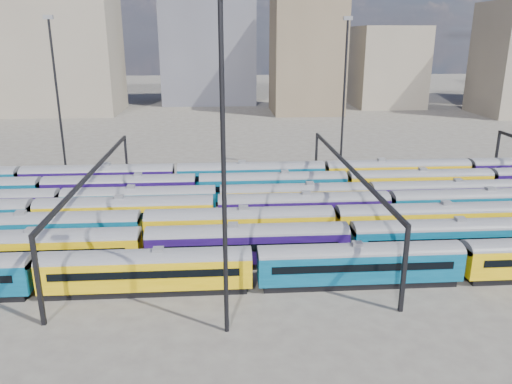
{
  "coord_description": "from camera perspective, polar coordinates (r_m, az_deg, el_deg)",
  "views": [
    {
      "loc": [
        -5.11,
        -57.02,
        22.73
      ],
      "look_at": [
        -0.7,
        5.56,
        3.0
      ],
      "focal_mm": 35.0,
      "sensor_mm": 36.0,
      "label": 1
    }
  ],
  "objects": [
    {
      "name": "ground",
      "position": [
        61.59,
        1.02,
        -4.2
      ],
      "size": [
        500.0,
        500.0,
        0.0
      ],
      "primitive_type": "plane",
      "color": "#45403A",
      "rests_on": "ground"
    },
    {
      "name": "rake_1",
      "position": [
        51.16,
        -0.94,
        -5.57
      ],
      "size": [
        147.24,
        3.08,
        5.18
      ],
      "color": "black",
      "rests_on": "ground"
    },
    {
      "name": "mast_2",
      "position": [
        36.1,
        -3.74,
        3.38
      ],
      "size": [
        1.4,
        0.5,
        25.6
      ],
      "color": "black",
      "rests_on": "ground"
    },
    {
      "name": "rake_4",
      "position": [
        65.89,
        4.38,
        -0.4
      ],
      "size": [
        99.79,
        2.92,
        4.92
      ],
      "color": "black",
      "rests_on": "ground"
    },
    {
      "name": "rake_6",
      "position": [
        76.3,
        7.87,
        2.22
      ],
      "size": [
        133.98,
        3.27,
        5.51
      ],
      "color": "black",
      "rests_on": "ground"
    },
    {
      "name": "gantry_1",
      "position": [
        61.05,
        -18.0,
        1.45
      ],
      "size": [
        0.35,
        40.35,
        8.03
      ],
      "color": "black",
      "rests_on": "ground"
    },
    {
      "name": "mast_3",
      "position": [
        83.94,
        10.05,
        11.21
      ],
      "size": [
        1.4,
        0.5,
        25.6
      ],
      "color": "black",
      "rests_on": "ground"
    },
    {
      "name": "mast_1",
      "position": [
        83.31,
        -21.75,
        10.21
      ],
      "size": [
        1.4,
        0.5,
        25.6
      ],
      "color": "black",
      "rests_on": "ground"
    },
    {
      "name": "rake_5",
      "position": [
        72.15,
        10.35,
        1.07
      ],
      "size": [
        126.55,
        3.09,
        5.2
      ],
      "color": "black",
      "rests_on": "ground"
    },
    {
      "name": "rake_3",
      "position": [
        60.42,
        -4.63,
        -1.9
      ],
      "size": [
        127.97,
        3.12,
        5.26
      ],
      "color": "black",
      "rests_on": "ground"
    },
    {
      "name": "gantry_2",
      "position": [
        61.1,
        10.44,
        2.04
      ],
      "size": [
        0.35,
        40.35,
        8.03
      ],
      "color": "black",
      "rests_on": "ground"
    },
    {
      "name": "rake_0",
      "position": [
        46.7,
        -0.16,
        -8.14
      ],
      "size": [
        118.6,
        2.89,
        4.86
      ],
      "color": "black",
      "rests_on": "ground"
    },
    {
      "name": "rake_2",
      "position": [
        55.75,
        -1.86,
        -3.54
      ],
      "size": [
        106.68,
        3.12,
        5.27
      ],
      "color": "black",
      "rests_on": "ground"
    }
  ]
}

